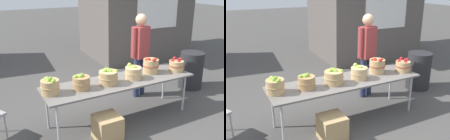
# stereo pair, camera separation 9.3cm
# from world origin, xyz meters

# --- Properties ---
(ground_plane) EXTENTS (40.00, 40.00, 0.00)m
(ground_plane) POSITION_xyz_m (0.00, 0.00, 0.00)
(ground_plane) COLOR #474442
(market_table) EXTENTS (2.70, 0.76, 0.75)m
(market_table) POSITION_xyz_m (0.00, 0.00, 0.71)
(market_table) COLOR slate
(market_table) RESTS_ON ground
(apple_basket_green_0) EXTENTS (0.30, 0.30, 0.28)m
(apple_basket_green_0) POSITION_xyz_m (-1.21, 0.04, 0.88)
(apple_basket_green_0) COLOR tan
(apple_basket_green_0) RESTS_ON market_table
(apple_basket_green_1) EXTENTS (0.30, 0.30, 0.26)m
(apple_basket_green_1) POSITION_xyz_m (-0.72, -0.01, 0.87)
(apple_basket_green_1) COLOR #A87F51
(apple_basket_green_1) RESTS_ON market_table
(apple_basket_green_2) EXTENTS (0.33, 0.33, 0.27)m
(apple_basket_green_2) POSITION_xyz_m (-0.25, -0.03, 0.87)
(apple_basket_green_2) COLOR tan
(apple_basket_green_2) RESTS_ON market_table
(apple_basket_green_3) EXTENTS (0.31, 0.31, 0.26)m
(apple_basket_green_3) POSITION_xyz_m (0.25, -0.02, 0.87)
(apple_basket_green_3) COLOR tan
(apple_basket_green_3) RESTS_ON market_table
(apple_basket_red_0) EXTENTS (0.31, 0.31, 0.31)m
(apple_basket_red_0) POSITION_xyz_m (0.70, 0.08, 0.89)
(apple_basket_red_0) COLOR tan
(apple_basket_red_0) RESTS_ON market_table
(apple_basket_red_1) EXTENTS (0.29, 0.29, 0.26)m
(apple_basket_red_1) POSITION_xyz_m (1.19, -0.07, 0.86)
(apple_basket_red_1) COLOR tan
(apple_basket_red_1) RESTS_ON market_table
(vendor_adult) EXTENTS (0.46, 0.30, 1.77)m
(vendor_adult) POSITION_xyz_m (0.87, 0.68, 1.04)
(vendor_adult) COLOR #262D4C
(vendor_adult) RESTS_ON ground
(food_kiosk) EXTENTS (3.60, 3.02, 2.74)m
(food_kiosk) POSITION_xyz_m (2.63, 3.65, 1.38)
(food_kiosk) COLOR #59514C
(food_kiosk) RESTS_ON ground
(trash_barrel) EXTENTS (0.54, 0.54, 0.85)m
(trash_barrel) POSITION_xyz_m (2.19, 0.49, 0.42)
(trash_barrel) COLOR #262628
(trash_barrel) RESTS_ON ground
(produce_crate) EXTENTS (0.40, 0.40, 0.40)m
(produce_crate) POSITION_xyz_m (-0.48, -0.44, 0.20)
(produce_crate) COLOR tan
(produce_crate) RESTS_ON ground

